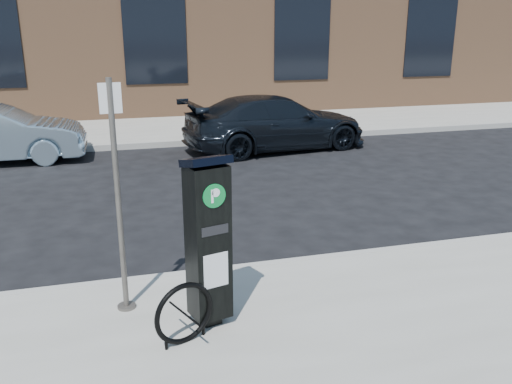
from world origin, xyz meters
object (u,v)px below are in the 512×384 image
object	(u,v)px
sign_pole	(118,201)
car_dark	(276,123)
bike_rack	(184,314)
parking_kiosk	(208,240)

from	to	relation	value
sign_pole	car_dark	world-z (taller)	sign_pole
bike_rack	car_dark	world-z (taller)	car_dark
parking_kiosk	sign_pole	world-z (taller)	sign_pole
sign_pole	bike_rack	distance (m)	1.36
parking_kiosk	car_dark	size ratio (longest dim) A/B	0.38
parking_kiosk	car_dark	distance (m)	8.93
bike_rack	car_dark	xyz separation A→B (m)	(3.62, 8.58, 0.24)
parking_kiosk	car_dark	world-z (taller)	parking_kiosk
car_dark	parking_kiosk	bearing A→B (deg)	150.39
sign_pole	bike_rack	xyz separation A→B (m)	(0.53, -0.84, -0.93)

